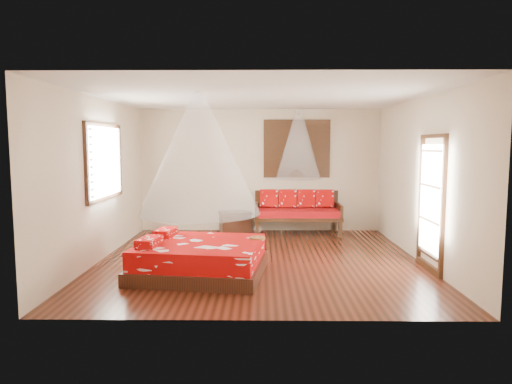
% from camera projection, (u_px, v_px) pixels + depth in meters
% --- Properties ---
extents(room, '(5.54, 5.54, 2.84)m').
position_uv_depth(room, '(259.00, 180.00, 7.79)').
color(room, black).
rests_on(room, ground).
extents(bed, '(2.11, 1.96, 0.63)m').
position_uv_depth(bed, '(200.00, 258.00, 7.05)').
color(bed, black).
rests_on(bed, floor).
extents(daybed, '(1.91, 0.85, 0.97)m').
position_uv_depth(daybed, '(297.00, 210.00, 10.25)').
color(daybed, black).
rests_on(daybed, floor).
extents(storage_chest, '(0.80, 0.66, 0.48)m').
position_uv_depth(storage_chest, '(235.00, 222.00, 10.36)').
color(storage_chest, black).
rests_on(storage_chest, floor).
extents(shutter_panel, '(1.52, 0.06, 1.32)m').
position_uv_depth(shutter_panel, '(297.00, 149.00, 10.43)').
color(shutter_panel, black).
rests_on(shutter_panel, wall_back).
extents(window_left, '(0.10, 1.74, 1.34)m').
position_uv_depth(window_left, '(105.00, 162.00, 7.99)').
color(window_left, black).
rests_on(window_left, wall_left).
extents(glazed_door, '(0.08, 1.02, 2.16)m').
position_uv_depth(glazed_door, '(431.00, 204.00, 7.20)').
color(glazed_door, black).
rests_on(glazed_door, floor).
extents(wine_tray, '(0.25, 0.25, 0.21)m').
position_uv_depth(wine_tray, '(257.00, 236.00, 7.26)').
color(wine_tray, brown).
rests_on(wine_tray, bed).
extents(mosquito_net_main, '(1.85, 1.85, 1.80)m').
position_uv_depth(mosquito_net_main, '(199.00, 154.00, 6.88)').
color(mosquito_net_main, white).
rests_on(mosquito_net_main, ceiling).
extents(mosquito_net_daybed, '(0.98, 0.98, 1.50)m').
position_uv_depth(mosquito_net_daybed, '(298.00, 144.00, 9.96)').
color(mosquito_net_daybed, white).
rests_on(mosquito_net_daybed, ceiling).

